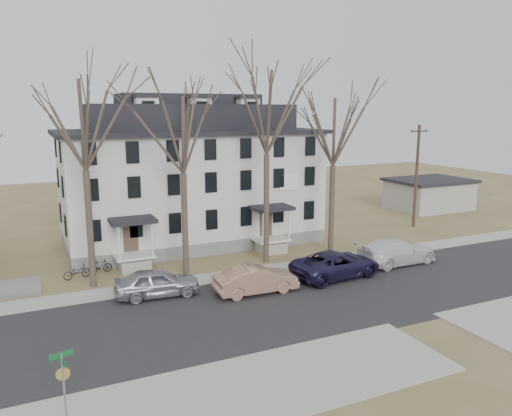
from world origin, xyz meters
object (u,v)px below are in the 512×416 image
car_tan (256,280)px  bicycle_left (77,272)px  utility_pole_far (416,175)px  tree_mid_right (334,127)px  car_white (396,252)px  street_sign (63,379)px  car_silver (157,283)px  boarding_house (190,177)px  tree_mid_left (182,129)px  bicycle_right (100,267)px  tree_far_left (83,118)px  tree_center (267,106)px  car_navy (336,265)px

car_tan → bicycle_left: size_ratio=2.87×
utility_pole_far → tree_mid_right: bearing=-160.7°
car_white → street_sign: 24.98m
car_silver → car_white: car_white is taller
boarding_house → utility_pole_far: 20.88m
tree_mid_right → street_sign: (-20.16, -14.34, -7.75)m
street_sign → boarding_house: bearing=49.5°
tree_mid_left → bicycle_right: 10.79m
tree_far_left → bicycle_right: 10.17m
tree_center → street_sign: tree_center is taller
car_navy → tree_mid_left: bearing=55.0°
car_silver → bicycle_left: (-4.00, 5.27, -0.38)m
tree_mid_left → car_tan: bearing=-63.3°
tree_mid_right → bicycle_left: bearing=174.3°
car_silver → car_navy: (11.50, -1.50, 0.02)m
car_navy → bicycle_right: car_navy is taller
bicycle_right → car_white: bearing=-114.3°
street_sign → car_navy: bearing=15.4°
bicycle_left → bicycle_right: size_ratio=1.11×
tree_center → utility_pole_far: 19.03m
utility_pole_far → street_sign: bearing=-150.0°
boarding_house → car_tan: size_ratio=4.12×
utility_pole_far → bicycle_left: size_ratio=5.40×
car_silver → street_sign: street_sign is taller
tree_mid_right → bicycle_right: tree_mid_right is taller
street_sign → car_silver: bearing=48.7°
bicycle_right → car_tan: bearing=-139.6°
car_tan → tree_mid_right: bearing=-56.8°
car_navy → bicycle_right: (-13.96, 7.30, -0.38)m
car_silver → car_tan: size_ratio=0.98×
boarding_house → car_tan: (-0.30, -13.54, -4.55)m
street_sign → car_tan: bearing=25.2°
tree_mid_left → bicycle_left: 11.53m
tree_far_left → street_sign: size_ratio=4.84×
boarding_house → car_navy: boarding_house is taller
car_silver → car_tan: bearing=-104.1°
tree_far_left → car_white: bearing=-12.1°
car_navy → bicycle_left: (-15.49, 6.77, -0.40)m
car_navy → tree_far_left: bearing=66.0°
car_white → bicycle_left: size_ratio=3.48×
utility_pole_far → car_silver: (-26.30, -7.64, -4.07)m
tree_mid_left → bicycle_left: (-6.79, 1.83, -9.14)m
boarding_house → car_tan: bearing=-91.3°
car_silver → bicycle_left: car_silver is taller
tree_far_left → street_sign: bearing=-100.5°
car_silver → car_white: size_ratio=0.80×
tree_far_left → bicycle_left: 10.08m
tree_center → car_navy: tree_center is taller
utility_pole_far → tree_far_left: bearing=-171.9°
bicycle_left → car_silver: bearing=-156.2°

